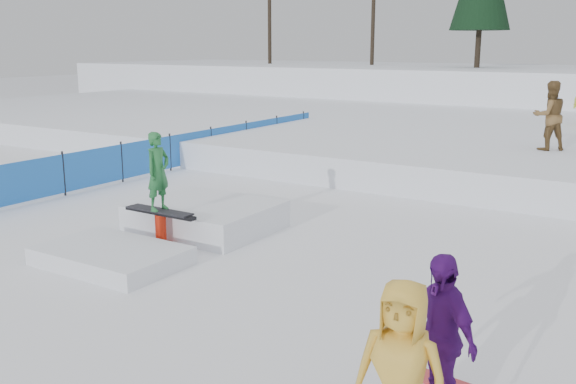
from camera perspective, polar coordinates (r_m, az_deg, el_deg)
The scene contains 8 objects.
ground at distance 10.30m, azimuth -8.40°, elevation -7.76°, with size 120.00×120.00×0.00m, color white.
snow_berm at distance 37.88m, azimuth 22.82°, elevation 8.28°, with size 60.00×14.00×2.40m, color white.
snow_midrise at distance 24.33m, azimuth 16.92°, elevation 4.78°, with size 50.00×18.00×0.80m, color white.
safety_fence at distance 19.15m, azimuth -10.43°, elevation 3.51°, with size 0.05×16.00×1.10m.
walker_olive at distance 18.93m, azimuth 22.22°, elevation 6.30°, with size 0.91×0.71×1.88m, color brown.
spectator_purple at distance 6.64m, azimuth 13.35°, elevation -12.20°, with size 0.98×0.41×1.67m, color #4F1278.
spectator_yellow at distance 5.79m, azimuth 10.01°, elevation -15.72°, with size 0.84×0.55×1.71m, color gold.
jib_rail_feature at distance 12.40m, azimuth -9.41°, elevation -2.73°, with size 2.60×4.40×2.11m.
Camera 1 is at (6.35, -7.26, 3.62)m, focal length 40.00 mm.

